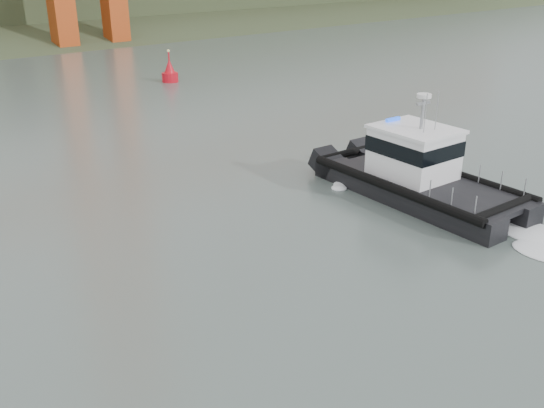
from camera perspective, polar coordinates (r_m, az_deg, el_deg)
The scene contains 3 objects.
ground at distance 23.72m, azimuth 11.93°, elevation -10.48°, with size 400.00×400.00×0.00m, color #4F5D57.
patrol_boat at distance 34.64m, azimuth 13.52°, elevation 3.01°, with size 5.23×12.70×6.05m.
nav_buoy at distance 66.71m, azimuth -9.60°, elevation 12.07°, with size 1.72×1.72×3.59m.
Camera 1 is at (-16.14, -11.81, 12.74)m, focal length 40.00 mm.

